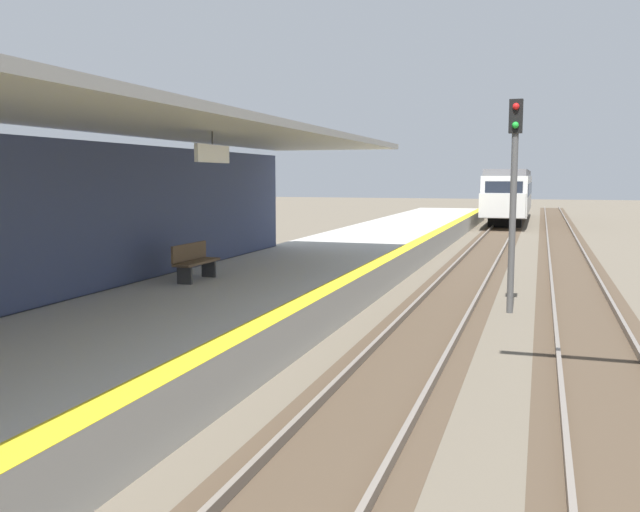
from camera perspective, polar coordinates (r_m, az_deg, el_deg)
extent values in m
cube|color=#B7B5AD|center=(16.39, -6.43, -3.62)|extent=(5.00, 80.00, 0.90)
cube|color=yellow|center=(15.53, 1.14, -2.45)|extent=(0.50, 80.00, 0.01)
cube|color=#4C4C4C|center=(14.33, -22.51, -5.57)|extent=(0.50, 24.00, 0.90)
cube|color=#384266|center=(14.06, -22.87, 2.63)|extent=(0.40, 24.00, 3.20)
cube|color=#B2B2AD|center=(12.64, -14.83, 10.94)|extent=(4.40, 24.00, 0.16)
cube|color=white|center=(14.15, -8.96, 8.44)|extent=(0.08, 1.40, 0.36)
cylinder|color=#333333|center=(14.16, -8.99, 9.71)|extent=(0.03, 0.03, 0.27)
cube|color=#4C3D2D|center=(19.12, 10.83, -3.59)|extent=(2.34, 120.00, 0.01)
cube|color=slate|center=(19.20, 8.70, -3.26)|extent=(0.08, 120.00, 0.15)
cube|color=slate|center=(19.03, 12.99, -3.44)|extent=(0.08, 120.00, 0.15)
cube|color=#4C3D2D|center=(19.01, 21.07, -3.97)|extent=(2.34, 120.00, 0.01)
cube|color=slate|center=(18.97, 18.91, -3.66)|extent=(0.08, 120.00, 0.15)
cube|color=slate|center=(19.05, 23.25, -3.80)|extent=(0.08, 120.00, 0.15)
cube|color=silver|center=(53.94, 15.57, 5.01)|extent=(2.90, 18.00, 2.70)
cube|color=slate|center=(53.92, 15.62, 6.68)|extent=(2.67, 18.00, 0.44)
cube|color=black|center=(44.92, 15.09, 5.27)|extent=(2.32, 0.06, 1.21)
cube|color=silver|center=(44.17, 15.00, 4.11)|extent=(2.78, 1.60, 1.49)
cube|color=black|center=(53.89, 17.14, 5.39)|extent=(0.04, 15.84, 0.86)
cylinder|color=#333333|center=(57.53, 15.79, 7.32)|extent=(0.06, 0.06, 0.90)
cube|color=black|center=(48.17, 15.20, 2.82)|extent=(2.17, 2.20, 0.72)
cube|color=black|center=(59.84, 15.76, 3.50)|extent=(2.17, 2.20, 0.72)
cylinder|color=#4C4C4C|center=(17.34, 15.77, 2.56)|extent=(0.16, 0.16, 4.40)
cube|color=black|center=(17.36, 16.04, 11.15)|extent=(0.32, 0.24, 0.80)
sphere|color=red|center=(17.24, 16.05, 11.92)|extent=(0.16, 0.16, 0.16)
sphere|color=green|center=(17.21, 16.00, 10.46)|extent=(0.16, 0.16, 0.16)
cube|color=brown|center=(16.46, -10.24, -0.51)|extent=(0.44, 1.60, 0.06)
cube|color=brown|center=(16.52, -10.87, 0.35)|extent=(0.06, 1.60, 0.40)
cube|color=#333333|center=(15.96, -11.24, -1.54)|extent=(0.36, 0.08, 0.44)
cube|color=#333333|center=(17.01, -9.27, -1.00)|extent=(0.36, 0.08, 0.44)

